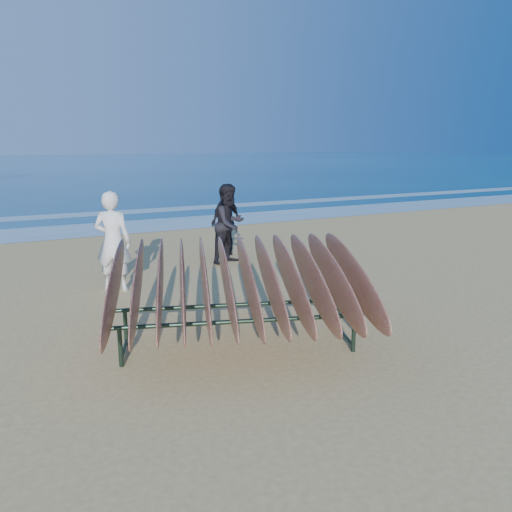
{
  "coord_description": "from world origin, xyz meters",
  "views": [
    {
      "loc": [
        -3.34,
        -5.98,
        2.7
      ],
      "look_at": [
        0.0,
        0.8,
        0.95
      ],
      "focal_mm": 35.0,
      "sensor_mm": 36.0,
      "label": 1
    }
  ],
  "objects_px": {
    "person_dark_b": "(226,221)",
    "surfboard_rack": "(238,282)",
    "person_dark_a": "(230,224)",
    "person_white": "(113,241)"
  },
  "relations": [
    {
      "from": "person_white",
      "to": "person_dark_a",
      "type": "xyz_separation_m",
      "value": [
        2.74,
        1.02,
        -0.03
      ]
    },
    {
      "from": "person_dark_b",
      "to": "surfboard_rack",
      "type": "bearing_deg",
      "value": 40.72
    },
    {
      "from": "surfboard_rack",
      "to": "person_white",
      "type": "bearing_deg",
      "value": 122.73
    },
    {
      "from": "person_white",
      "to": "person_dark_b",
      "type": "relative_size",
      "value": 1.1
    },
    {
      "from": "surfboard_rack",
      "to": "person_dark_a",
      "type": "xyz_separation_m",
      "value": [
        1.8,
        4.46,
        -0.03
      ]
    },
    {
      "from": "person_dark_a",
      "to": "surfboard_rack",
      "type": "bearing_deg",
      "value": -137.26
    },
    {
      "from": "surfboard_rack",
      "to": "person_dark_b",
      "type": "relative_size",
      "value": 2.3
    },
    {
      "from": "person_white",
      "to": "person_dark_b",
      "type": "distance_m",
      "value": 3.42
    },
    {
      "from": "surfboard_rack",
      "to": "person_dark_a",
      "type": "bearing_deg",
      "value": 85.51
    },
    {
      "from": "person_white",
      "to": "person_dark_a",
      "type": "bearing_deg",
      "value": -127.91
    }
  ]
}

